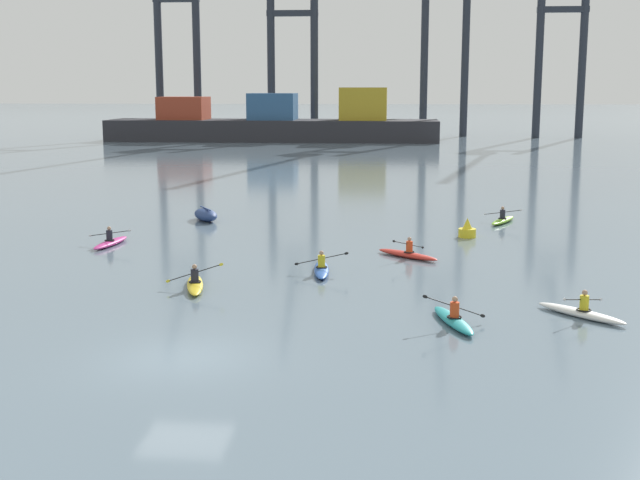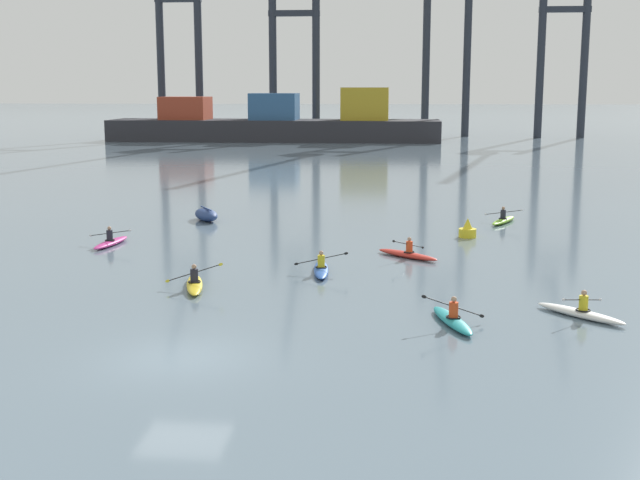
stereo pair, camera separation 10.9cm
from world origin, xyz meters
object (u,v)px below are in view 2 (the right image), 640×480
at_px(kayak_magenta, 111,242).
at_px(kayak_blue, 321,269).
at_px(container_barge, 277,124).
at_px(gantry_crane_west, 178,28).
at_px(gantry_crane_east_mid, 448,14).
at_px(gantry_crane_west_mid, 294,34).
at_px(channel_buoy, 468,230).
at_px(kayak_white, 581,312).
at_px(kayak_red, 408,254).
at_px(capsized_dinghy, 206,215).
at_px(gantry_crane_east, 565,30).
at_px(kayak_yellow, 194,284).
at_px(kayak_lime, 503,220).
at_px(kayak_teal, 452,319).

distance_m(kayak_magenta, kayak_blue, 11.97).
bearing_deg(container_barge, gantry_crane_west, 150.23).
distance_m(gantry_crane_west, kayak_blue, 103.69).
relative_size(gantry_crane_west, kayak_blue, 9.75).
bearing_deg(gantry_crane_east_mid, gantry_crane_west_mid, -168.66).
distance_m(channel_buoy, kayak_white, 15.26).
bearing_deg(container_barge, kayak_magenta, -87.60).
bearing_deg(gantry_crane_east_mid, kayak_red, -94.21).
bearing_deg(kayak_blue, gantry_crane_west_mid, 97.54).
height_order(capsized_dinghy, kayak_red, kayak_red).
distance_m(gantry_crane_west, kayak_white, 112.32).
xyz_separation_m(gantry_crane_east_mid, gantry_crane_east, (17.42, -2.90, -2.71)).
bearing_deg(gantry_crane_east, gantry_crane_east_mid, 170.53).
distance_m(kayak_red, kayak_blue, 5.05).
distance_m(kayak_magenta, kayak_yellow, 10.36).
height_order(channel_buoy, kayak_lime, channel_buoy).
bearing_deg(channel_buoy, kayak_lime, 63.70).
bearing_deg(kayak_white, gantry_crane_east_mid, 89.15).
xyz_separation_m(kayak_white, kayak_teal, (-4.32, -1.24, 0.00)).
xyz_separation_m(container_barge, channel_buoy, (20.95, -78.84, -2.14)).
relative_size(kayak_teal, kayak_blue, 1.00).
bearing_deg(capsized_dinghy, gantry_crane_west, 105.39).
distance_m(gantry_crane_east_mid, kayak_white, 109.19).
height_order(kayak_red, kayak_lime, kayak_red).
distance_m(container_barge, gantry_crane_east, 45.90).
bearing_deg(capsized_dinghy, kayak_yellow, -78.73).
bearing_deg(gantry_crane_east, channel_buoy, -103.50).
xyz_separation_m(kayak_magenta, kayak_teal, (15.66, -12.49, 0.00)).
height_order(kayak_magenta, kayak_teal, kayak_teal).
xyz_separation_m(gantry_crane_west, kayak_red, (34.65, -93.98, -16.71)).
xyz_separation_m(channel_buoy, kayak_magenta, (-17.50, -3.80, -0.19)).
height_order(kayak_teal, kayak_blue, kayak_teal).
height_order(capsized_dinghy, kayak_white, kayak_white).
distance_m(kayak_magenta, kayak_lime, 21.75).
bearing_deg(channel_buoy, kayak_teal, -96.42).
bearing_deg(kayak_yellow, kayak_blue, 33.92).
relative_size(kayak_white, kayak_red, 0.98).
bearing_deg(kayak_red, kayak_white, -59.52).
distance_m(kayak_yellow, kayak_blue, 5.54).
height_order(kayak_white, kayak_lime, same).
bearing_deg(gantry_crane_east_mid, kayak_white, -90.85).
bearing_deg(gantry_crane_east_mid, kayak_lime, -91.08).
distance_m(kayak_white, kayak_yellow, 14.12).
relative_size(gantry_crane_east_mid, kayak_yellow, 11.47).
bearing_deg(channel_buoy, gantry_crane_west_mid, 102.56).
xyz_separation_m(container_barge, gantry_crane_west_mid, (1.41, 8.92, 13.23)).
xyz_separation_m(kayak_red, kayak_teal, (1.29, -10.77, 0.00)).
xyz_separation_m(gantry_crane_west, kayak_blue, (31.04, -97.51, -16.71)).
relative_size(channel_buoy, kayak_teal, 0.29).
relative_size(gantry_crane_east, capsized_dinghy, 12.16).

